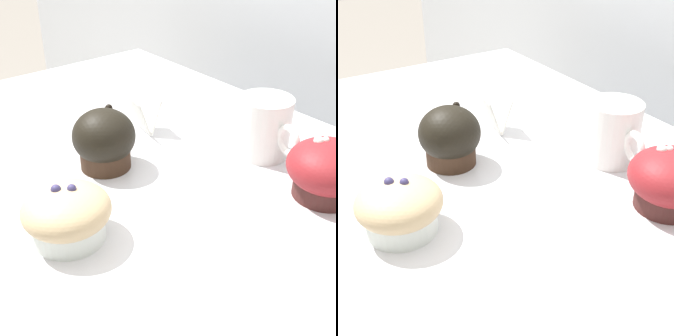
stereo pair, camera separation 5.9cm
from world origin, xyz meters
TOP-DOWN VIEW (x-y plane):
  - muffin_front_center at (0.19, 0.13)m, footprint 0.11×0.11m
  - muffin_back_left at (-0.06, -0.06)m, footprint 0.09×0.09m
  - muffin_back_right at (0.05, -0.18)m, footprint 0.10×0.10m
  - coffee_cup at (0.06, 0.15)m, footprint 0.12×0.08m
  - price_card at (-0.11, 0.06)m, footprint 0.06×0.05m

SIDE VIEW (x-z plane):
  - price_card at x=-0.11m, z-range 0.92..0.97m
  - muffin_back_right at x=0.05m, z-range 0.91..0.98m
  - muffin_front_center at x=0.19m, z-range 0.91..0.99m
  - muffin_back_left at x=-0.06m, z-range 0.91..1.00m
  - coffee_cup at x=0.06m, z-range 0.91..1.01m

